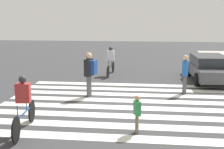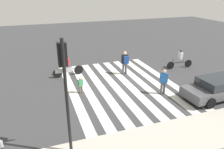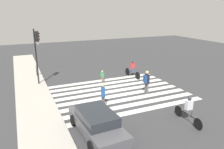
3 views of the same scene
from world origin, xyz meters
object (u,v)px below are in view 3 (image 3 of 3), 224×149
cyclist_far_lane (189,109)px  car_parked_dark_suv (97,122)px  pedestrian_child_with_backpack (102,76)px  cyclist_near_curb (132,68)px  traffic_light (37,46)px  pedestrian_adult_yellow_jacket (146,80)px  pedestrian_adult_blue_shirt (103,94)px  parking_meter (36,68)px

cyclist_far_lane → car_parked_dark_suv: cyclist_far_lane is taller
pedestrian_child_with_backpack → cyclist_near_curb: bearing=75.1°
traffic_light → cyclist_near_curb: bearing=-98.6°
pedestrian_child_with_backpack → car_parked_dark_suv: car_parked_dark_suv is taller
pedestrian_child_with_backpack → cyclist_far_lane: bearing=-8.2°
cyclist_far_lane → pedestrian_adult_yellow_jacket: bearing=-0.2°
traffic_light → pedestrian_child_with_backpack: (-1.55, -5.17, -2.73)m
pedestrian_adult_blue_shirt → cyclist_far_lane: size_ratio=0.71×
pedestrian_child_with_backpack → parking_meter: bearing=-147.4°
cyclist_near_curb → traffic_light: bearing=74.6°
car_parked_dark_suv → traffic_light: bearing=8.2°
traffic_light → cyclist_far_lane: traffic_light is taller
pedestrian_adult_yellow_jacket → cyclist_far_lane: size_ratio=0.78×
cyclist_near_curb → car_parked_dark_suv: bearing=133.8°
pedestrian_child_with_backpack → car_parked_dark_suv: size_ratio=0.24×
traffic_light → pedestrian_adult_yellow_jacket: bearing=-127.0°
traffic_light → parking_meter: traffic_light is taller
pedestrian_adult_yellow_jacket → pedestrian_adult_blue_shirt: bearing=-64.9°
parking_meter → pedestrian_adult_blue_shirt: 9.47m
traffic_light → cyclist_near_curb: 8.85m
traffic_light → parking_meter: (2.46, 0.03, -2.40)m
pedestrian_child_with_backpack → cyclist_near_curb: 3.25m
parking_meter → cyclist_near_curb: (-3.72, -8.43, -0.08)m
pedestrian_child_with_backpack → cyclist_far_lane: cyclist_far_lane is taller
parking_meter → pedestrian_adult_blue_shirt: bearing=-159.4°
cyclist_near_curb → pedestrian_adult_blue_shirt: bearing=128.5°
pedestrian_adult_blue_shirt → pedestrian_child_with_backpack: (4.86, -1.86, -0.32)m
parking_meter → cyclist_near_curb: cyclist_near_curb is taller
parking_meter → car_parked_dark_suv: size_ratio=0.28×
traffic_light → cyclist_far_lane: size_ratio=2.04×
cyclist_near_curb → pedestrian_child_with_backpack: bearing=88.2°
traffic_light → pedestrian_adult_yellow_jacket: 9.38m
parking_meter → cyclist_far_lane: 14.57m
traffic_light → pedestrian_adult_blue_shirt: size_ratio=2.87×
pedestrian_adult_blue_shirt → car_parked_dark_suv: (-2.93, 1.54, -0.26)m
pedestrian_adult_blue_shirt → car_parked_dark_suv: bearing=-13.8°
pedestrian_adult_blue_shirt → cyclist_near_curb: bearing=149.1°
cyclist_near_curb → cyclist_far_lane: (-9.05, 1.41, -0.01)m
pedestrian_child_with_backpack → cyclist_far_lane: (-8.77, -1.82, 0.24)m
parking_meter → car_parked_dark_suv: 11.93m
pedestrian_adult_yellow_jacket → cyclist_far_lane: pedestrian_adult_yellow_jacket is taller
cyclist_near_curb → car_parked_dark_suv: (-8.07, 6.63, -0.19)m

